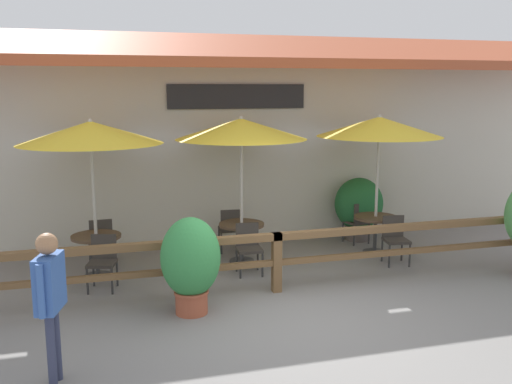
% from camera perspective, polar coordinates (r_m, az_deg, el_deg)
% --- Properties ---
extents(ground_plane, '(60.00, 60.00, 0.00)m').
position_cam_1_polar(ground_plane, '(8.23, 4.34, -12.32)').
color(ground_plane, slate).
extents(building_facade, '(14.28, 1.49, 4.23)m').
position_cam_1_polar(building_facade, '(11.57, -2.52, 5.39)').
color(building_facade, '#BCB7A8').
rests_on(building_facade, ground).
extents(patio_railing, '(10.40, 0.14, 0.95)m').
position_cam_1_polar(patio_railing, '(8.93, 2.09, -5.71)').
color(patio_railing, brown).
rests_on(patio_railing, ground).
extents(patio_umbrella_near, '(2.36, 2.36, 2.67)m').
position_cam_1_polar(patio_umbrella_near, '(9.71, -16.21, 5.71)').
color(patio_umbrella_near, '#B7B2A8').
rests_on(patio_umbrella_near, ground).
extents(dining_table_near, '(0.83, 0.83, 0.73)m').
position_cam_1_polar(dining_table_near, '(10.03, -15.67, -4.99)').
color(dining_table_near, '#4C3826').
rests_on(dining_table_near, ground).
extents(chair_near_streetside, '(0.51, 0.51, 0.87)m').
position_cam_1_polar(chair_near_streetside, '(9.43, -15.08, -6.51)').
color(chair_near_streetside, '#332D28').
rests_on(chair_near_streetside, ground).
extents(chair_near_wallside, '(0.45, 0.45, 0.87)m').
position_cam_1_polar(chair_near_wallside, '(10.68, -15.27, -4.53)').
color(chair_near_wallside, '#332D28').
rests_on(chair_near_wallside, ground).
extents(patio_umbrella_middle, '(2.36, 2.36, 2.67)m').
position_cam_1_polar(patio_umbrella_middle, '(10.18, -1.50, 6.32)').
color(patio_umbrella_middle, '#B7B2A8').
rests_on(patio_umbrella_middle, ground).
extents(dining_table_middle, '(0.83, 0.83, 0.73)m').
position_cam_1_polar(dining_table_middle, '(10.48, -1.45, -3.94)').
color(dining_table_middle, '#4C3826').
rests_on(dining_table_middle, ground).
extents(chair_middle_streetside, '(0.45, 0.45, 0.87)m').
position_cam_1_polar(chair_middle_streetside, '(9.86, -0.75, -5.40)').
color(chair_middle_streetside, '#332D28').
rests_on(chair_middle_streetside, ground).
extents(chair_middle_wallside, '(0.46, 0.46, 0.87)m').
position_cam_1_polar(chair_middle_wallside, '(11.13, -2.60, -3.57)').
color(chair_middle_wallside, '#332D28').
rests_on(chair_middle_wallside, ground).
extents(patio_umbrella_far, '(2.36, 2.36, 2.67)m').
position_cam_1_polar(patio_umbrella_far, '(11.00, 12.22, 6.39)').
color(patio_umbrella_far, '#B7B2A8').
rests_on(patio_umbrella_far, ground).
extents(dining_table_far, '(0.83, 0.83, 0.73)m').
position_cam_1_polar(dining_table_far, '(11.28, 11.86, -3.13)').
color(dining_table_far, '#4C3826').
rests_on(dining_table_far, ground).
extents(chair_far_streetside, '(0.48, 0.48, 0.87)m').
position_cam_1_polar(chair_far_streetside, '(10.72, 13.74, -4.41)').
color(chair_far_streetside, '#332D28').
rests_on(chair_far_streetside, ground).
extents(chair_far_wallside, '(0.50, 0.50, 0.87)m').
position_cam_1_polar(chair_far_wallside, '(11.90, 10.18, -2.80)').
color(chair_far_wallside, '#332D28').
rests_on(chair_far_wallside, ground).
extents(potted_plant_broad_leaf, '(0.85, 0.76, 1.40)m').
position_cam_1_polar(potted_plant_broad_leaf, '(8.12, -6.55, -6.92)').
color(potted_plant_broad_leaf, '#9E4C33').
rests_on(potted_plant_broad_leaf, ground).
extents(potted_plant_corner_fern, '(1.03, 0.92, 1.32)m').
position_cam_1_polar(potted_plant_corner_fern, '(12.14, 10.24, -1.38)').
color(potted_plant_corner_fern, '#564C47').
rests_on(potted_plant_corner_fern, ground).
extents(pedestrian, '(0.32, 0.58, 1.69)m').
position_cam_1_polar(pedestrian, '(6.48, -19.93, -9.05)').
color(pedestrian, '#2D334C').
rests_on(pedestrian, ground).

